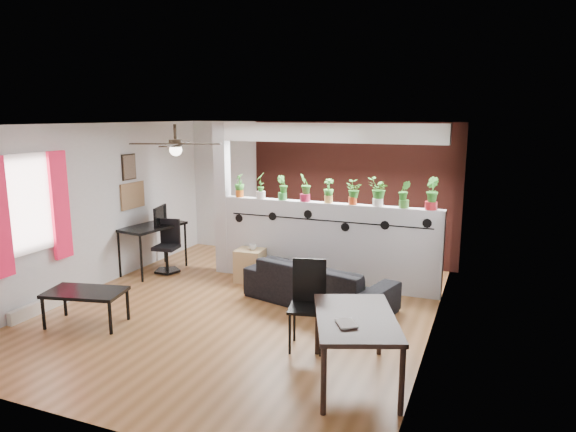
{
  "coord_description": "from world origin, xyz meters",
  "views": [
    {
      "loc": [
        3.21,
        -6.18,
        2.72
      ],
      "look_at": [
        0.47,
        0.6,
        1.28
      ],
      "focal_mm": 32.0,
      "sensor_mm": 36.0,
      "label": 1
    }
  ],
  "objects_px": {
    "office_chair": "(168,250)",
    "dining_table": "(356,323)",
    "potted_plant_5": "(353,192)",
    "coffee_table": "(85,294)",
    "potted_plant_6": "(378,191)",
    "potted_plant_8": "(432,193)",
    "potted_plant_0": "(239,185)",
    "cup": "(252,247)",
    "computer_desk": "(153,230)",
    "ceiling_fan": "(176,146)",
    "potted_plant_3": "(305,187)",
    "folding_chair": "(308,296)",
    "potted_plant_4": "(329,190)",
    "cube_shelf": "(250,265)",
    "sofa": "(319,283)",
    "potted_plant_7": "(404,193)",
    "potted_plant_2": "(282,187)",
    "potted_plant_1": "(261,185)"
  },
  "relations": [
    {
      "from": "ceiling_fan",
      "to": "office_chair",
      "type": "bearing_deg",
      "value": 130.76
    },
    {
      "from": "computer_desk",
      "to": "dining_table",
      "type": "relative_size",
      "value": 0.82
    },
    {
      "from": "ceiling_fan",
      "to": "sofa",
      "type": "height_order",
      "value": "ceiling_fan"
    },
    {
      "from": "potted_plant_0",
      "to": "potted_plant_6",
      "type": "relative_size",
      "value": 0.89
    },
    {
      "from": "potted_plant_4",
      "to": "coffee_table",
      "type": "xyz_separation_m",
      "value": [
        -2.44,
        -2.76,
        -1.14
      ]
    },
    {
      "from": "potted_plant_5",
      "to": "potted_plant_8",
      "type": "distance_m",
      "value": 1.19
    },
    {
      "from": "cube_shelf",
      "to": "potted_plant_8",
      "type": "bearing_deg",
      "value": 3.0
    },
    {
      "from": "dining_table",
      "to": "cube_shelf",
      "type": "bearing_deg",
      "value": 134.03
    },
    {
      "from": "potted_plant_8",
      "to": "coffee_table",
      "type": "bearing_deg",
      "value": -145.5
    },
    {
      "from": "folding_chair",
      "to": "potted_plant_7",
      "type": "bearing_deg",
      "value": 72.44
    },
    {
      "from": "office_chair",
      "to": "ceiling_fan",
      "type": "bearing_deg",
      "value": -49.24
    },
    {
      "from": "cube_shelf",
      "to": "ceiling_fan",
      "type": "bearing_deg",
      "value": -107.95
    },
    {
      "from": "office_chair",
      "to": "dining_table",
      "type": "distance_m",
      "value": 4.71
    },
    {
      "from": "potted_plant_6",
      "to": "cube_shelf",
      "type": "distance_m",
      "value": 2.44
    },
    {
      "from": "potted_plant_6",
      "to": "potted_plant_8",
      "type": "distance_m",
      "value": 0.79
    },
    {
      "from": "potted_plant_1",
      "to": "potted_plant_6",
      "type": "bearing_deg",
      "value": 0.0
    },
    {
      "from": "potted_plant_6",
      "to": "office_chair",
      "type": "distance_m",
      "value": 3.8
    },
    {
      "from": "potted_plant_4",
      "to": "potted_plant_3",
      "type": "bearing_deg",
      "value": -180.0
    },
    {
      "from": "ceiling_fan",
      "to": "folding_chair",
      "type": "relative_size",
      "value": 1.14
    },
    {
      "from": "potted_plant_1",
      "to": "cup",
      "type": "distance_m",
      "value": 1.04
    },
    {
      "from": "potted_plant_0",
      "to": "computer_desk",
      "type": "bearing_deg",
      "value": -162.0
    },
    {
      "from": "potted_plant_7",
      "to": "cube_shelf",
      "type": "xyz_separation_m",
      "value": [
        -2.42,
        -0.34,
        -1.3
      ]
    },
    {
      "from": "potted_plant_0",
      "to": "cube_shelf",
      "type": "xyz_separation_m",
      "value": [
        0.35,
        -0.34,
        -1.29
      ]
    },
    {
      "from": "dining_table",
      "to": "coffee_table",
      "type": "distance_m",
      "value": 3.66
    },
    {
      "from": "potted_plant_0",
      "to": "office_chair",
      "type": "distance_m",
      "value": 1.73
    },
    {
      "from": "potted_plant_4",
      "to": "dining_table",
      "type": "height_order",
      "value": "potted_plant_4"
    },
    {
      "from": "potted_plant_7",
      "to": "folding_chair",
      "type": "distance_m",
      "value": 2.54
    },
    {
      "from": "potted_plant_3",
      "to": "dining_table",
      "type": "distance_m",
      "value": 3.42
    },
    {
      "from": "ceiling_fan",
      "to": "potted_plant_2",
      "type": "height_order",
      "value": "ceiling_fan"
    },
    {
      "from": "potted_plant_1",
      "to": "potted_plant_5",
      "type": "bearing_deg",
      "value": 0.0
    },
    {
      "from": "potted_plant_8",
      "to": "ceiling_fan",
      "type": "bearing_deg",
      "value": -150.49
    },
    {
      "from": "potted_plant_0",
      "to": "potted_plant_2",
      "type": "xyz_separation_m",
      "value": [
        0.79,
        -0.0,
        0.01
      ]
    },
    {
      "from": "potted_plant_6",
      "to": "cup",
      "type": "distance_m",
      "value": 2.23
    },
    {
      "from": "potted_plant_0",
      "to": "sofa",
      "type": "bearing_deg",
      "value": -27.05
    },
    {
      "from": "cup",
      "to": "computer_desk",
      "type": "bearing_deg",
      "value": -175.78
    },
    {
      "from": "potted_plant_0",
      "to": "potted_plant_5",
      "type": "height_order",
      "value": "potted_plant_0"
    },
    {
      "from": "potted_plant_5",
      "to": "coffee_table",
      "type": "relative_size",
      "value": 0.35
    },
    {
      "from": "ceiling_fan",
      "to": "potted_plant_2",
      "type": "distance_m",
      "value": 2.11
    },
    {
      "from": "sofa",
      "to": "cup",
      "type": "relative_size",
      "value": 16.84
    },
    {
      "from": "potted_plant_4",
      "to": "sofa",
      "type": "relative_size",
      "value": 0.18
    },
    {
      "from": "ceiling_fan",
      "to": "potted_plant_3",
      "type": "relative_size",
      "value": 2.66
    },
    {
      "from": "potted_plant_6",
      "to": "cube_shelf",
      "type": "relative_size",
      "value": 0.81
    },
    {
      "from": "sofa",
      "to": "potted_plant_5",
      "type": "bearing_deg",
      "value": -90.47
    },
    {
      "from": "potted_plant_7",
      "to": "cup",
      "type": "bearing_deg",
      "value": -171.83
    },
    {
      "from": "potted_plant_4",
      "to": "coffee_table",
      "type": "distance_m",
      "value": 3.86
    },
    {
      "from": "potted_plant_4",
      "to": "office_chair",
      "type": "bearing_deg",
      "value": -171.78
    },
    {
      "from": "potted_plant_2",
      "to": "potted_plant_7",
      "type": "bearing_deg",
      "value": 0.0
    },
    {
      "from": "cube_shelf",
      "to": "computer_desk",
      "type": "bearing_deg",
      "value": -179.55
    },
    {
      "from": "potted_plant_5",
      "to": "potted_plant_6",
      "type": "xyz_separation_m",
      "value": [
        0.4,
        0.0,
        0.03
      ]
    },
    {
      "from": "ceiling_fan",
      "to": "potted_plant_4",
      "type": "xyz_separation_m",
      "value": [
        1.6,
        1.8,
        -0.76
      ]
    }
  ]
}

